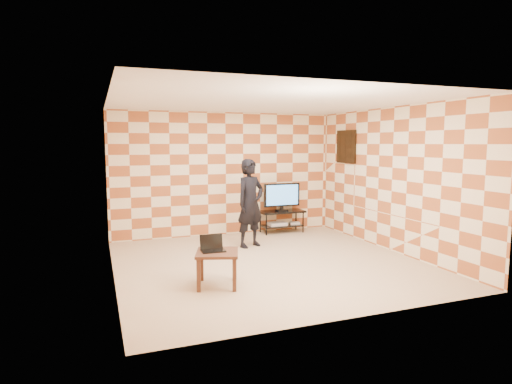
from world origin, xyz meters
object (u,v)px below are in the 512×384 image
tv_stand (282,217)px  side_table (217,258)px  tv (282,196)px  person (250,203)px

tv_stand → side_table: same height
tv → side_table: bearing=-127.8°
tv → side_table: 3.88m
tv_stand → tv: tv is taller
tv_stand → side_table: 3.86m
tv → side_table: tv is taller
tv_stand → side_table: (-2.36, -3.05, 0.05)m
tv_stand → person: bearing=-138.1°
tv_stand → person: person is taller
tv → person: bearing=-138.1°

